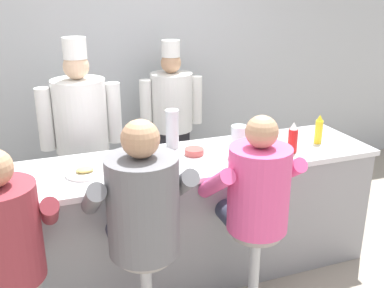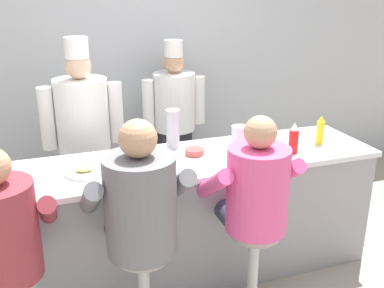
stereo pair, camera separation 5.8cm
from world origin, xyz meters
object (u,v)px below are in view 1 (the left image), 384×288
ketchup_bottle_red (293,138)px  cook_in_whites_far (172,115)px  diner_seated_grey (142,209)px  cook_in_whites_near (82,133)px  diner_seated_pink (256,194)px  diner_seated_maroon (5,239)px  cereal_bowl (194,152)px  cup_stack_steel (172,129)px  mustard_bottle_yellow (319,130)px  coffee_mug_blue (155,173)px  hot_sauce_bottle_orange (283,150)px  breakfast_plate (85,172)px  water_pitcher_clear (239,141)px

ketchup_bottle_red → cook_in_whites_far: (-0.49, 1.42, -0.16)m
diner_seated_grey → cook_in_whites_near: size_ratio=0.84×
diner_seated_pink → cook_in_whites_near: cook_in_whites_near is taller
diner_seated_maroon → cook_in_whites_near: (0.59, 1.44, 0.07)m
ketchup_bottle_red → cereal_bowl: bearing=163.9°
diner_seated_maroon → diner_seated_pink: bearing=0.0°
ketchup_bottle_red → cup_stack_steel: bearing=154.0°
cereal_bowl → diner_seated_grey: diner_seated_grey is taller
mustard_bottle_yellow → diner_seated_pink: 1.01m
cook_in_whites_near → cup_stack_steel: bearing=-44.1°
coffee_mug_blue → diner_seated_pink: bearing=-30.1°
ketchup_bottle_red → hot_sauce_bottle_orange: size_ratio=1.86×
diner_seated_grey → diner_seated_pink: diner_seated_grey is taller
ketchup_bottle_red → diner_seated_grey: (-1.27, -0.44, -0.14)m
cook_in_whites_far → cereal_bowl: bearing=-100.2°
diner_seated_maroon → diner_seated_pink: (1.47, 0.00, 0.01)m
diner_seated_maroon → ketchup_bottle_red: bearing=12.5°
mustard_bottle_yellow → diner_seated_pink: size_ratio=0.17×
cereal_bowl → cook_in_whites_near: 1.06m
breakfast_plate → cook_in_whites_near: bearing=84.0°
hot_sauce_bottle_orange → breakfast_plate: hot_sauce_bottle_orange is taller
breakfast_plate → cook_in_whites_near: cook_in_whites_near is taller
hot_sauce_bottle_orange → diner_seated_maroon: size_ratio=0.09×
mustard_bottle_yellow → water_pitcher_clear: mustard_bottle_yellow is taller
water_pitcher_clear → breakfast_plate: 1.11m
mustard_bottle_yellow → diner_seated_maroon: diner_seated_maroon is taller
mustard_bottle_yellow → diner_seated_pink: bearing=-147.0°
ketchup_bottle_red → cook_in_whites_near: bearing=145.2°
ketchup_bottle_red → cereal_bowl: 0.74m
cook_in_whites_far → cup_stack_steel: bearing=-107.6°
diner_seated_maroon → cook_in_whites_far: (1.52, 1.87, 0.01)m
water_pitcher_clear → diner_seated_pink: size_ratio=0.16×
ketchup_bottle_red → cook_in_whites_far: cook_in_whites_far is taller
mustard_bottle_yellow → water_pitcher_clear: size_ratio=1.03×
cereal_bowl → diner_seated_grey: (-0.57, -0.65, -0.05)m
mustard_bottle_yellow → breakfast_plate: bearing=179.4°
cook_in_whites_far → mustard_bottle_yellow: bearing=-59.2°
ketchup_bottle_red → coffee_mug_blue: size_ratio=1.68×
cup_stack_steel → cook_in_whites_far: bearing=72.4°
diner_seated_pink → cook_in_whites_near: bearing=121.7°
diner_seated_grey → cook_in_whites_far: 2.02m
diner_seated_maroon → cook_in_whites_near: bearing=67.8°
coffee_mug_blue → cup_stack_steel: cup_stack_steel is taller
breakfast_plate → coffee_mug_blue: size_ratio=1.86×
water_pitcher_clear → diner_seated_maroon: 1.69m
ketchup_bottle_red → diner_seated_pink: bearing=-140.4°
mustard_bottle_yellow → cook_in_whites_near: bearing=152.7°
cook_in_whites_near → ketchup_bottle_red: bearing=-34.8°
water_pitcher_clear → cook_in_whites_near: bearing=137.9°
water_pitcher_clear → cereal_bowl: 0.34m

